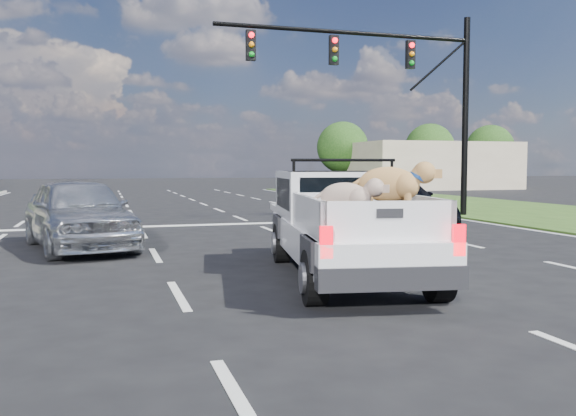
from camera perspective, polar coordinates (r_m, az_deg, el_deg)
name	(u,v)px	position (r m, az deg, el deg)	size (l,w,h in m)	color
ground	(297,288)	(9.11, 0.89, -7.53)	(160.00, 160.00, 0.00)	black
road_markings	(218,238)	(15.41, -6.56, -2.78)	(17.75, 60.00, 0.01)	silver
traffic_signal	(405,80)	(21.62, 10.86, 11.65)	(9.11, 0.31, 7.00)	black
building_right	(433,166)	(49.16, 13.39, 3.87)	(12.00, 7.00, 3.60)	#C5B497
tree_far_d	(343,147)	(50.14, 5.13, 5.66)	(4.20, 4.20, 5.40)	#332114
tree_far_e	(430,148)	(53.65, 13.11, 5.46)	(4.20, 4.20, 5.40)	#332114
tree_far_f	(490,149)	(56.87, 18.38, 5.28)	(4.20, 4.20, 5.40)	#332114
pickup_truck	(344,221)	(10.01, 5.29, -1.24)	(2.66, 5.39, 1.93)	black
silver_sedan	(78,213)	(14.04, -19.01, -0.42)	(1.87, 4.65, 1.58)	#B9BCC1
black_coupe	(390,204)	(17.42, 9.50, 0.42)	(2.09, 5.15, 1.49)	black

